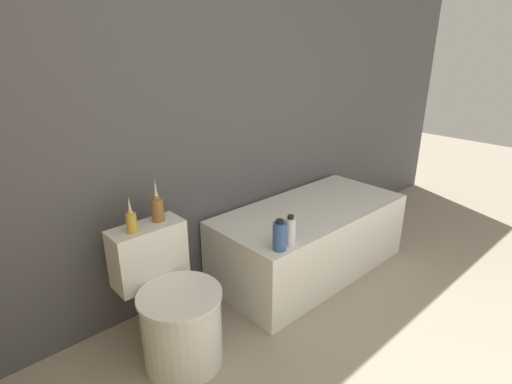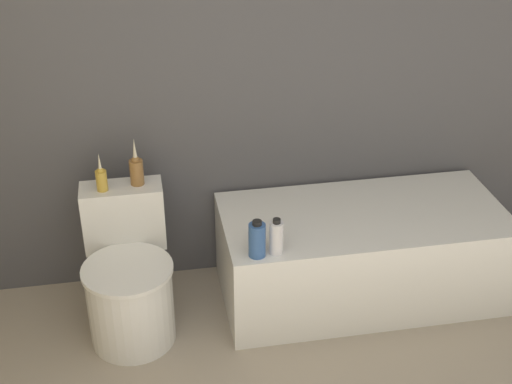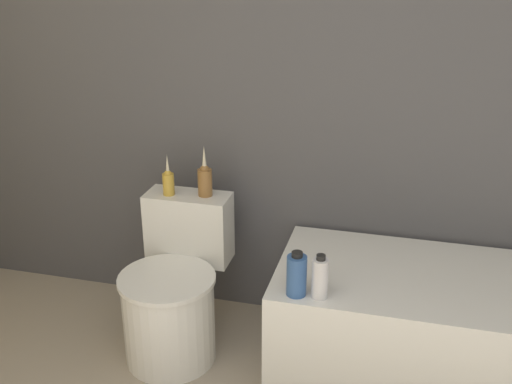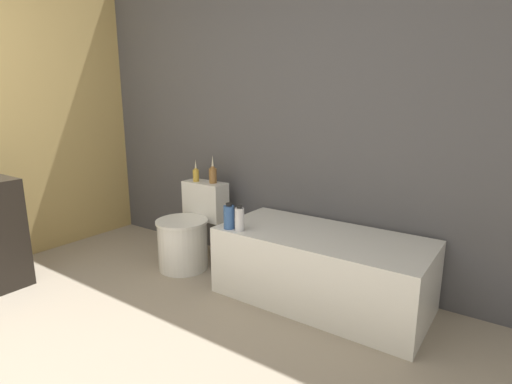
{
  "view_description": "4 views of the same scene",
  "coord_description": "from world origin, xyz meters",
  "px_view_note": "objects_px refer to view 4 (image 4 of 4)",
  "views": [
    {
      "loc": [
        -1.19,
        0.33,
        1.61
      ],
      "look_at": [
        0.21,
        1.86,
        0.82
      ],
      "focal_mm": 28.0,
      "sensor_mm": 36.0,
      "label": 1
    },
    {
      "loc": [
        -0.23,
        -0.93,
        2.37
      ],
      "look_at": [
        0.26,
        1.79,
        0.79
      ],
      "focal_mm": 50.0,
      "sensor_mm": 36.0,
      "label": 2
    },
    {
      "loc": [
        0.6,
        -0.27,
        1.75
      ],
      "look_at": [
        0.09,
        1.71,
        0.91
      ],
      "focal_mm": 42.0,
      "sensor_mm": 36.0,
      "label": 3
    },
    {
      "loc": [
        1.97,
        -0.39,
        1.4
      ],
      "look_at": [
        0.4,
        1.84,
        0.76
      ],
      "focal_mm": 28.0,
      "sensor_mm": 36.0,
      "label": 4
    }
  ],
  "objects_px": {
    "shampoo_bottle_tall": "(229,217)",
    "bathtub": "(321,267)",
    "shampoo_bottle_short": "(240,219)",
    "toilet": "(189,233)",
    "vase_gold": "(196,174)",
    "vase_silver": "(213,174)"
  },
  "relations": [
    {
      "from": "bathtub",
      "to": "shampoo_bottle_short",
      "type": "relative_size",
      "value": 7.87
    },
    {
      "from": "vase_gold",
      "to": "vase_silver",
      "type": "distance_m",
      "value": 0.17
    },
    {
      "from": "vase_gold",
      "to": "bathtub",
      "type": "bearing_deg",
      "value": -5.29
    },
    {
      "from": "vase_silver",
      "to": "shampoo_bottle_tall",
      "type": "relative_size",
      "value": 1.29
    },
    {
      "from": "shampoo_bottle_tall",
      "to": "bathtub",
      "type": "bearing_deg",
      "value": 24.13
    },
    {
      "from": "bathtub",
      "to": "vase_gold",
      "type": "bearing_deg",
      "value": 174.71
    },
    {
      "from": "toilet",
      "to": "shampoo_bottle_tall",
      "type": "bearing_deg",
      "value": -17.44
    },
    {
      "from": "vase_gold",
      "to": "vase_silver",
      "type": "height_order",
      "value": "vase_silver"
    },
    {
      "from": "bathtub",
      "to": "vase_silver",
      "type": "xyz_separation_m",
      "value": [
        -1.11,
        0.15,
        0.52
      ]
    },
    {
      "from": "vase_gold",
      "to": "shampoo_bottle_short",
      "type": "distance_m",
      "value": 0.88
    },
    {
      "from": "bathtub",
      "to": "vase_silver",
      "type": "bearing_deg",
      "value": 172.27
    },
    {
      "from": "toilet",
      "to": "shampoo_bottle_tall",
      "type": "relative_size",
      "value": 3.73
    },
    {
      "from": "toilet",
      "to": "vase_gold",
      "type": "relative_size",
      "value": 3.56
    },
    {
      "from": "toilet",
      "to": "vase_gold",
      "type": "distance_m",
      "value": 0.52
    },
    {
      "from": "bathtub",
      "to": "shampoo_bottle_short",
      "type": "bearing_deg",
      "value": -152.5
    },
    {
      "from": "bathtub",
      "to": "shampoo_bottle_tall",
      "type": "xyz_separation_m",
      "value": [
        -0.6,
        -0.27,
        0.33
      ]
    },
    {
      "from": "vase_gold",
      "to": "shampoo_bottle_short",
      "type": "relative_size",
      "value": 1.06
    },
    {
      "from": "bathtub",
      "to": "toilet",
      "type": "height_order",
      "value": "toilet"
    },
    {
      "from": "toilet",
      "to": "vase_silver",
      "type": "bearing_deg",
      "value": 70.4
    },
    {
      "from": "shampoo_bottle_tall",
      "to": "shampoo_bottle_short",
      "type": "height_order",
      "value": "shampoo_bottle_tall"
    },
    {
      "from": "vase_silver",
      "to": "toilet",
      "type": "bearing_deg",
      "value": -109.6
    },
    {
      "from": "vase_silver",
      "to": "vase_gold",
      "type": "bearing_deg",
      "value": -168.92
    }
  ]
}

